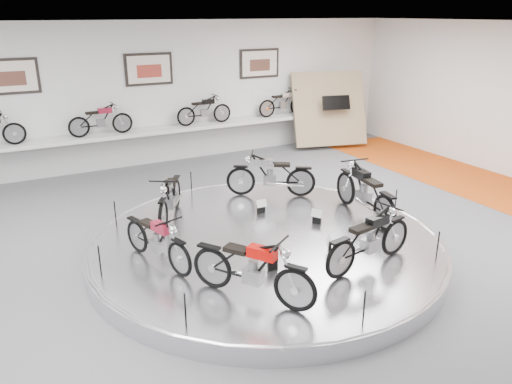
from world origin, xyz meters
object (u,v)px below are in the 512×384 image
bike_a (365,191)px  bike_d (157,239)px  bike_e (252,268)px  bike_f (370,239)px  bike_c (170,197)px  shelf (156,131)px  display_platform (266,245)px  bike_b (271,175)px

bike_a → bike_d: 4.27m
bike_e → bike_f: size_ratio=1.02×
bike_e → bike_c: bearing=147.3°
shelf → bike_c: bike_c is taller
display_platform → bike_b: 2.33m
bike_a → bike_b: 2.20m
bike_a → bike_e: size_ratio=1.09×
bike_b → bike_a: bearing=150.6°
bike_b → bike_f: bike_b is taller
bike_d → bike_b: bearing=103.5°
bike_a → bike_e: bearing=124.4°
bike_c → bike_d: (-0.79, -1.66, -0.04)m
display_platform → bike_b: size_ratio=3.80×
bike_a → bike_f: bearing=150.8°
bike_e → bike_a: bearing=82.1°
shelf → bike_e: bike_e is taller
bike_a → bike_b: size_ratio=1.09×
shelf → bike_a: bike_a is taller
bike_e → bike_f: bike_e is taller
bike_d → bike_e: bearing=9.9°
shelf → bike_f: bearing=-83.4°
display_platform → bike_b: bearing=58.1°
display_platform → shelf: 6.46m
shelf → bike_f: bike_f is taller
shelf → bike_e: 8.18m
bike_e → bike_f: 2.12m
shelf → bike_b: 4.65m
shelf → bike_b: bearing=-75.2°
bike_a → shelf: bearing=27.5°
bike_d → bike_e: 1.89m
bike_c → display_platform: bearing=67.4°
bike_a → bike_c: size_ratio=1.13×
shelf → bike_d: (-2.04, -6.41, -0.26)m
bike_a → bike_c: 3.86m
bike_c → bike_f: 4.01m
shelf → bike_f: (0.94, -8.10, -0.21)m
shelf → bike_f: size_ratio=6.67×
bike_a → display_platform: bearing=97.7°
display_platform → bike_d: 2.12m
shelf → bike_c: (-1.25, -4.75, -0.22)m
bike_b → bike_c: 2.45m
display_platform → bike_e: 2.16m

